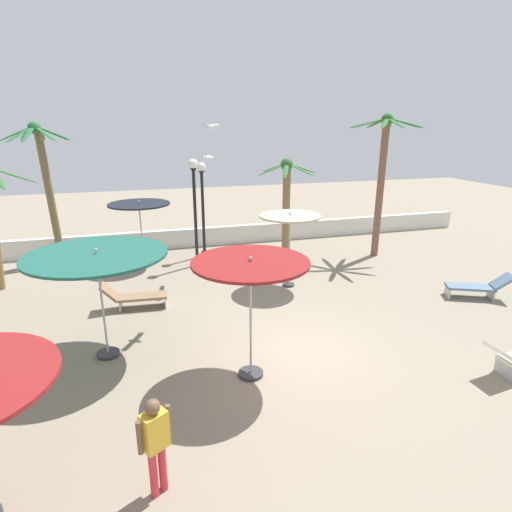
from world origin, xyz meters
TOP-DOWN VIEW (x-y plane):
  - ground_plane at (0.00, 0.00)m, footprint 56.00×56.00m
  - boundary_wall at (0.00, 9.89)m, footprint 25.20×0.30m
  - patio_umbrella_1 at (-1.30, -0.58)m, footprint 2.41×2.41m
  - patio_umbrella_2 at (-4.34, 1.17)m, footprint 3.09×3.09m
  - patio_umbrella_3 at (1.36, 4.18)m, footprint 2.00×2.00m
  - patio_umbrella_5 at (-3.29, 7.98)m, footprint 2.31×2.31m
  - palm_tree_1 at (6.07, 6.43)m, footprint 2.89×2.88m
  - palm_tree_2 at (-6.58, 9.21)m, footprint 2.50×2.50m
  - palm_tree_3 at (2.45, 7.47)m, footprint 2.54×2.38m
  - lamp_post_0 at (-1.28, 7.23)m, footprint 0.36×0.36m
  - lamp_post_1 at (-0.81, 8.34)m, footprint 0.35×0.35m
  - lounge_chair_1 at (6.73, 1.52)m, footprint 1.94×1.29m
  - lounge_chair_2 at (-3.69, 3.77)m, footprint 1.93×0.70m
  - guest_0 at (-3.43, -3.14)m, footprint 0.49×0.39m
  - seagull_0 at (-1.37, 2.92)m, footprint 0.60×0.91m
  - seagull_1 at (-0.97, 5.74)m, footprint 0.40×1.29m

SIDE VIEW (x-z plane):
  - ground_plane at x=0.00m, z-range 0.00..0.00m
  - lounge_chair_2 at x=-3.69m, z-range -0.03..0.80m
  - lounge_chair_1 at x=6.73m, z-range -0.03..0.81m
  - boundary_wall at x=0.00m, z-range 0.00..0.83m
  - guest_0 at x=-3.43m, z-range 0.17..1.79m
  - patio_umbrella_5 at x=-3.29m, z-range 1.00..3.51m
  - patio_umbrella_3 at x=1.36m, z-range 1.01..3.55m
  - lamp_post_1 at x=-0.81m, z-range 0.39..4.23m
  - patio_umbrella_2 at x=-4.34m, z-range 1.08..3.74m
  - patio_umbrella_1 at x=-1.30m, z-range 1.06..3.79m
  - lamp_post_0 at x=-1.28m, z-range 0.44..4.50m
  - palm_tree_3 at x=2.45m, z-range 0.55..4.55m
  - palm_tree_2 at x=-6.58m, z-range 0.74..6.10m
  - palm_tree_1 at x=6.07m, z-range 0.80..6.46m
  - seagull_1 at x=-0.97m, z-range 4.13..4.27m
  - seagull_0 at x=-1.37m, z-range 5.13..5.27m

